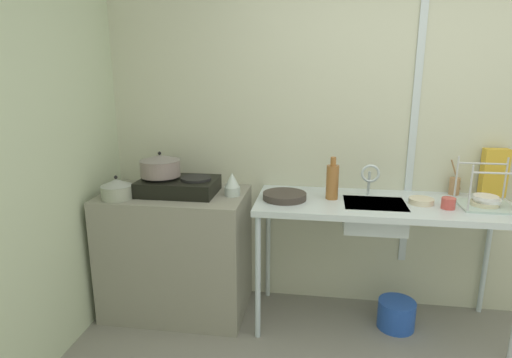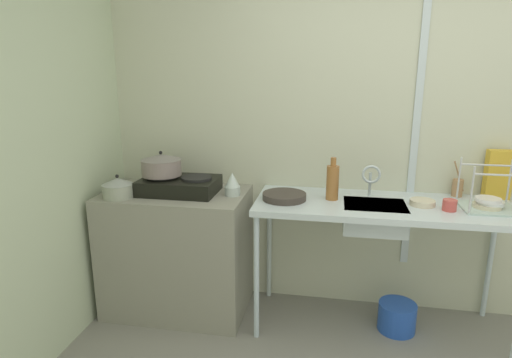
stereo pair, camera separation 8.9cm
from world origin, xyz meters
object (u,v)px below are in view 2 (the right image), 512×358
utensil_jar (457,187)px  dish_rack (489,203)px  pot_beside_stove (118,188)px  bottle_by_sink (333,182)px  cereal_box (498,174)px  bucket_on_floor (397,317)px  percolator (232,184)px  faucet (371,176)px  small_bowl_on_drainboard (422,203)px  frying_pan (284,196)px  cup_by_rack (450,205)px  pot_on_left_burner (161,165)px  stove (179,185)px  sink_basin (374,217)px

utensil_jar → dish_rack: bearing=-66.6°
pot_beside_stove → bottle_by_sink: (1.43, 0.22, 0.05)m
cereal_box → bucket_on_floor: cereal_box is taller
percolator → dish_rack: bearing=-0.4°
faucet → small_bowl_on_drainboard: bearing=-19.3°
frying_pan → utensil_jar: size_ratio=1.20×
percolator → dish_rack: 1.64m
percolator → cereal_box: cereal_box is taller
dish_rack → small_bowl_on_drainboard: size_ratio=2.04×
pot_beside_stove → small_bowl_on_drainboard: (2.01, 0.19, -0.05)m
faucet → dish_rack: dish_rack is taller
frying_pan → bucket_on_floor: (0.79, 0.01, -0.83)m
cup_by_rack → small_bowl_on_drainboard: 0.17m
faucet → pot_on_left_burner: bearing=-175.5°
pot_on_left_burner → cereal_box: (2.28, 0.26, -0.03)m
frying_pan → bottle_by_sink: size_ratio=1.02×
faucet → frying_pan: bearing=-165.5°
percolator → faucet: size_ratio=0.70×
utensil_jar → bottle_by_sink: bearing=-164.8°
pot_on_left_burner → dish_rack: dish_rack is taller
stove → small_bowl_on_drainboard: size_ratio=3.37×
cup_by_rack → bottle_by_sink: bearing=171.3°
percolator → bucket_on_floor: 1.46m
stove → bottle_by_sink: (1.06, 0.03, 0.07)m
stove → small_bowl_on_drainboard: (1.64, 0.00, -0.04)m
pot_beside_stove → faucet: bearing=10.2°
stove → dish_rack: bearing=-0.2°
cup_by_rack → bucket_on_floor: size_ratio=0.34×
pot_on_left_burner → sink_basin: bearing=-1.2°
small_bowl_on_drainboard → cereal_box: bearing=26.2°
cereal_box → stove: bearing=-175.7°
frying_pan → utensil_jar: bearing=14.1°
pot_on_left_burner → pot_beside_stove: (-0.24, -0.19, -0.13)m
cup_by_rack → utensil_jar: (0.13, 0.34, 0.03)m
faucet → cup_by_rack: bearing=-22.7°
faucet → stove: bearing=-175.0°
stove → sink_basin: bearing=-1.3°
percolator → sink_basin: size_ratio=0.41×
frying_pan → faucet: bearing=14.5°
pot_on_left_burner → percolator: pot_on_left_burner is taller
stove → cup_by_rack: (1.78, -0.08, -0.02)m
frying_pan → bottle_by_sink: (0.31, 0.06, 0.10)m
dish_rack → small_bowl_on_drainboard: 0.39m
stove → cereal_box: 2.17m
bottle_by_sink → utensil_jar: bottle_by_sink is taller
faucet → small_bowl_on_drainboard: faucet is taller
pot_on_left_burner → pot_beside_stove: pot_on_left_burner is taller
cup_by_rack → utensil_jar: bearing=69.1°
dish_rack → faucet: bearing=170.2°
pot_beside_stove → frying_pan: bearing=8.0°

